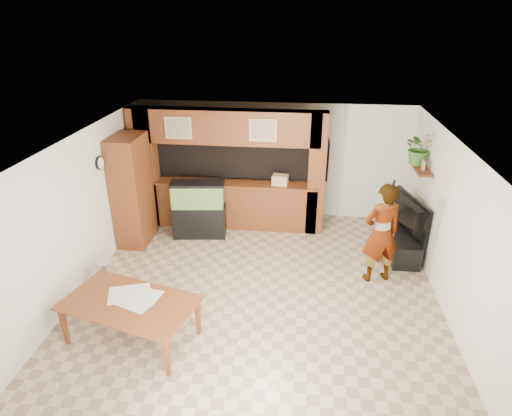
# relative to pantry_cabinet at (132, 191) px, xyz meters

# --- Properties ---
(floor) EXTENTS (6.50, 6.50, 0.00)m
(floor) POSITION_rel_pantry_cabinet_xyz_m (2.70, -1.62, -1.11)
(floor) COLOR tan
(floor) RESTS_ON ground
(ceiling) EXTENTS (6.50, 6.50, 0.00)m
(ceiling) POSITION_rel_pantry_cabinet_xyz_m (2.70, -1.62, 1.49)
(ceiling) COLOR white
(ceiling) RESTS_ON wall_back
(wall_back) EXTENTS (6.00, 0.00, 6.00)m
(wall_back) POSITION_rel_pantry_cabinet_xyz_m (2.70, 1.63, 0.19)
(wall_back) COLOR silver
(wall_back) RESTS_ON floor
(wall_left) EXTENTS (0.00, 6.50, 6.50)m
(wall_left) POSITION_rel_pantry_cabinet_xyz_m (-0.30, -1.62, 0.19)
(wall_left) COLOR silver
(wall_left) RESTS_ON floor
(wall_right) EXTENTS (0.00, 6.50, 6.50)m
(wall_right) POSITION_rel_pantry_cabinet_xyz_m (5.70, -1.62, 0.19)
(wall_right) COLOR silver
(wall_right) RESTS_ON floor
(partition) EXTENTS (4.20, 0.99, 2.60)m
(partition) POSITION_rel_pantry_cabinet_xyz_m (1.75, 1.02, 0.20)
(partition) COLOR brown
(partition) RESTS_ON floor
(wall_clock) EXTENTS (0.05, 0.25, 0.25)m
(wall_clock) POSITION_rel_pantry_cabinet_xyz_m (-0.27, -0.62, 0.79)
(wall_clock) COLOR black
(wall_clock) RESTS_ON wall_left
(wall_shelf) EXTENTS (0.25, 0.90, 0.04)m
(wall_shelf) POSITION_rel_pantry_cabinet_xyz_m (5.55, 0.33, 0.59)
(wall_shelf) COLOR brown
(wall_shelf) RESTS_ON wall_right
(pantry_cabinet) EXTENTS (0.56, 0.91, 2.23)m
(pantry_cabinet) POSITION_rel_pantry_cabinet_xyz_m (0.00, 0.00, 0.00)
(pantry_cabinet) COLOR brown
(pantry_cabinet) RESTS_ON floor
(trash_can) EXTENTS (0.27, 0.27, 0.50)m
(trash_can) POSITION_rel_pantry_cabinet_xyz_m (0.06, -1.65, -0.86)
(trash_can) COLOR #B2B2B7
(trash_can) RESTS_ON floor
(aquarium) EXTENTS (1.10, 0.41, 1.22)m
(aquarium) POSITION_rel_pantry_cabinet_xyz_m (1.24, 0.33, -0.52)
(aquarium) COLOR black
(aquarium) RESTS_ON floor
(tv_stand) EXTENTS (0.51, 1.38, 0.46)m
(tv_stand) POSITION_rel_pantry_cabinet_xyz_m (5.35, 0.08, -0.89)
(tv_stand) COLOR black
(tv_stand) RESTS_ON floor
(television) EXTENTS (0.50, 1.26, 0.73)m
(television) POSITION_rel_pantry_cabinet_xyz_m (5.35, 0.08, -0.29)
(television) COLOR black
(television) RESTS_ON tv_stand
(photo_frame) EXTENTS (0.03, 0.14, 0.19)m
(photo_frame) POSITION_rel_pantry_cabinet_xyz_m (5.55, 0.17, 0.70)
(photo_frame) COLOR tan
(photo_frame) RESTS_ON wall_shelf
(potted_plant) EXTENTS (0.70, 0.65, 0.65)m
(potted_plant) POSITION_rel_pantry_cabinet_xyz_m (5.52, 0.49, 0.93)
(potted_plant) COLOR #3D6F2C
(potted_plant) RESTS_ON wall_shelf
(person) EXTENTS (0.78, 0.64, 1.84)m
(person) POSITION_rel_pantry_cabinet_xyz_m (4.74, -0.90, -0.19)
(person) COLOR tan
(person) RESTS_ON floor
(microphone) EXTENTS (0.04, 0.11, 0.18)m
(microphone) POSITION_rel_pantry_cabinet_xyz_m (4.79, -1.06, 0.78)
(microphone) COLOR black
(microphone) RESTS_ON person
(dining_table) EXTENTS (2.07, 1.48, 0.66)m
(dining_table) POSITION_rel_pantry_cabinet_xyz_m (1.00, -2.91, -0.79)
(dining_table) COLOR brown
(dining_table) RESTS_ON floor
(newspaper_a) EXTENTS (0.58, 0.50, 0.01)m
(newspaper_a) POSITION_rel_pantry_cabinet_xyz_m (1.11, -2.87, -0.45)
(newspaper_a) COLOR silver
(newspaper_a) RESTS_ON dining_table
(newspaper_b) EXTENTS (0.69, 0.59, 0.01)m
(newspaper_b) POSITION_rel_pantry_cabinet_xyz_m (0.94, -2.69, -0.45)
(newspaper_b) COLOR silver
(newspaper_b) RESTS_ON dining_table
(newspaper_c) EXTENTS (0.56, 0.46, 0.01)m
(newspaper_c) POSITION_rel_pantry_cabinet_xyz_m (1.15, -2.71, -0.45)
(newspaper_c) COLOR silver
(newspaper_c) RESTS_ON dining_table
(counter_box) EXTENTS (0.35, 0.26, 0.22)m
(counter_box) POSITION_rel_pantry_cabinet_xyz_m (2.90, 0.83, 0.03)
(counter_box) COLOR tan
(counter_box) RESTS_ON partition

